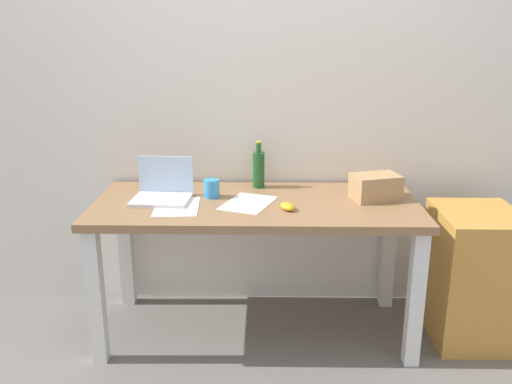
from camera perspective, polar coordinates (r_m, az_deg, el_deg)
ground_plane at (r=3.04m, az=0.00°, el=-14.16°), size 8.00×8.00×0.00m
back_wall at (r=3.02m, az=0.14°, el=11.85°), size 5.20×0.08×2.60m
desk at (r=2.77m, az=0.00°, el=-3.02°), size 1.63×0.71×0.73m
laptop_left at (r=2.79m, az=-9.74°, el=0.05°), size 0.30×0.25×0.21m
beer_bottle at (r=2.95m, az=0.27°, el=2.46°), size 0.06×0.06×0.26m
computer_mouse at (r=2.61m, az=3.32°, el=-1.51°), size 0.09×0.12×0.03m
cardboard_box at (r=2.82m, az=12.40°, el=0.52°), size 0.27×0.22×0.13m
coffee_mug at (r=2.80m, az=-4.65°, el=0.38°), size 0.08×0.08×0.09m
paper_sheet_center at (r=2.70m, az=-0.83°, el=-1.17°), size 0.30×0.35×0.00m
paper_sheet_front_left at (r=2.68m, az=-8.29°, el=-1.53°), size 0.23×0.31×0.00m
filing_cabinet at (r=3.05m, az=21.72°, el=-8.09°), size 0.40×0.48×0.69m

